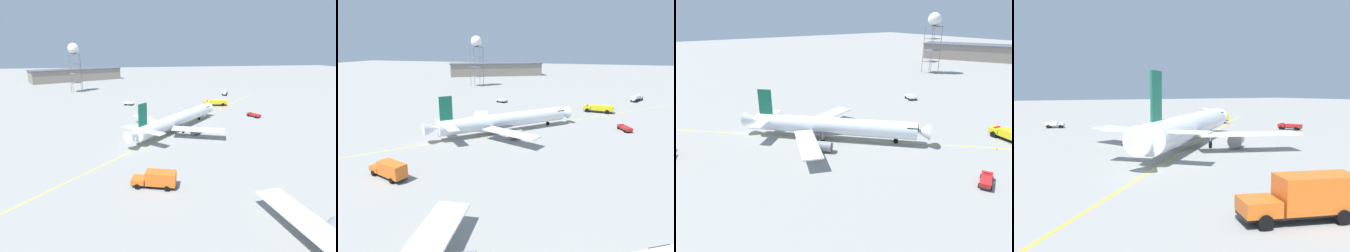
% 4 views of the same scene
% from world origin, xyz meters
% --- Properties ---
extents(ground_plane, '(600.00, 600.00, 0.00)m').
position_xyz_m(ground_plane, '(0.00, 0.00, 0.00)').
color(ground_plane, gray).
extents(airliner_main, '(33.01, 33.28, 10.95)m').
position_xyz_m(airliner_main, '(-1.49, -1.78, 3.00)').
color(airliner_main, silver).
rests_on(airliner_main, ground_plane).
extents(pushback_tug_truck, '(3.90, 4.68, 1.30)m').
position_xyz_m(pushback_tug_truck, '(38.78, 11.71, 0.80)').
color(pushback_tug_truck, '#232326').
rests_on(pushback_tug_truck, ground_plane).
extents(fuel_tanker_truck, '(8.88, 5.79, 2.87)m').
position_xyz_m(fuel_tanker_truck, '(57.28, -41.30, 1.58)').
color(fuel_tanker_truck, '#232326').
rests_on(fuel_tanker_truck, ground_plane).
extents(fire_tender_truck, '(4.00, 10.17, 2.50)m').
position_xyz_m(fire_tender_truck, '(30.66, -26.34, 1.53)').
color(fire_tender_truck, '#232326').
rests_on(fire_tender_truck, ground_plane).
extents(ops_pickup_truck, '(5.30, 3.87, 1.41)m').
position_xyz_m(ops_pickup_truck, '(9.14, -33.23, 0.80)').
color(ops_pickup_truck, '#232326').
rests_on(ops_pickup_truck, ground_plane).
extents(catering_truck_truck, '(4.79, 8.37, 3.10)m').
position_xyz_m(catering_truck_truck, '(-34.73, 8.73, 1.66)').
color(catering_truck_truck, '#232326').
rests_on(catering_truck_truck, ground_plane).
extents(radar_tower, '(6.34, 6.34, 27.61)m').
position_xyz_m(radar_tower, '(82.80, 40.66, 23.30)').
color(radar_tower, slate).
rests_on(radar_tower, ground_plane).
extents(terminal_shed, '(47.68, 69.89, 9.42)m').
position_xyz_m(terminal_shed, '(141.67, 49.68, 4.73)').
color(terminal_shed, gray).
rests_on(terminal_shed, ground_plane).
extents(taxiway_centreline, '(130.29, 123.00, 0.01)m').
position_xyz_m(taxiway_centreline, '(-6.61, 3.02, 0.00)').
color(taxiway_centreline, yellow).
rests_on(taxiway_centreline, ground_plane).
extents(safety_cone_near, '(0.36, 0.36, 0.55)m').
position_xyz_m(safety_cone_near, '(23.82, -26.87, 0.28)').
color(safety_cone_near, orange).
rests_on(safety_cone_near, ground_plane).
extents(safety_cone_mid, '(0.36, 0.36, 0.55)m').
position_xyz_m(safety_cone_mid, '(26.38, -29.40, 0.28)').
color(safety_cone_mid, orange).
rests_on(safety_cone_mid, ground_plane).
extents(safety_cone_far, '(0.36, 0.36, 0.55)m').
position_xyz_m(safety_cone_far, '(28.21, -31.22, 0.28)').
color(safety_cone_far, orange).
rests_on(safety_cone_far, ground_plane).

